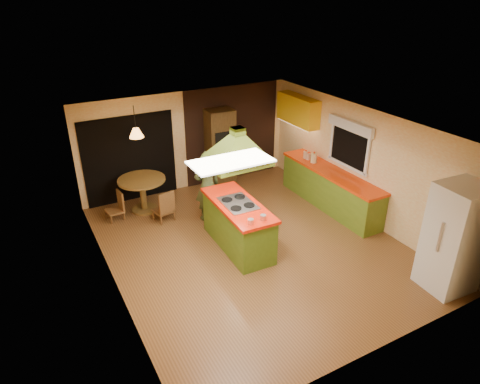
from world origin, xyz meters
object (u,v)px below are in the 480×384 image
kitchen_island (238,225)px  dining_table (142,188)px  man (207,186)px  wall_oven (220,148)px  refrigerator (455,238)px  canister_large (314,158)px

kitchen_island → dining_table: bearing=118.6°
man → dining_table: man is taller
wall_oven → refrigerator: bearing=-71.2°
man → wall_oven: wall_oven is taller
refrigerator → dining_table: 6.49m
kitchen_island → dining_table: kitchen_island is taller
man → refrigerator: bearing=124.0°
dining_table → canister_large: 4.11m
man → canister_large: size_ratio=7.04×
kitchen_island → wall_oven: 3.03m
man → wall_oven: bearing=-123.5°
man → canister_large: 2.73m
refrigerator → wall_oven: 5.89m
kitchen_island → refrigerator: size_ratio=1.01×
man → refrigerator: 4.94m
man → kitchen_island: bearing=93.9°
man → refrigerator: (2.64, -4.18, 0.16)m
man → refrigerator: refrigerator is taller
man → wall_oven: 1.84m
kitchen_island → refrigerator: refrigerator is taller
refrigerator → wall_oven: bearing=109.6°
refrigerator → canister_large: refrigerator is taller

